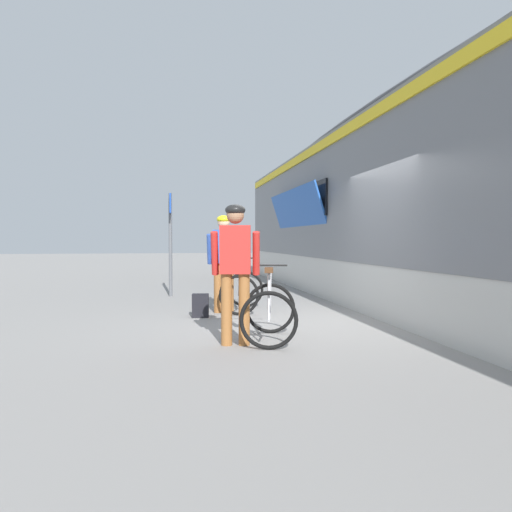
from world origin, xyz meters
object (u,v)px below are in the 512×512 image
object	(u,v)px
cyclist_near_in_blue	(224,255)
bicycle_far_silver	(269,310)
train_car	(428,206)
platform_sign_post	(170,227)
cyclist_far_in_red	(235,261)
bicycle_near_black	(242,289)
backpack_on_platform	(200,306)

from	to	relation	value
cyclist_near_in_blue	bicycle_far_silver	distance (m)	2.62
cyclist_near_in_blue	bicycle_far_silver	size ratio (longest dim) A/B	1.47
cyclist_near_in_blue	bicycle_far_silver	bearing A→B (deg)	-82.97
train_car	platform_sign_post	bearing A→B (deg)	149.32
cyclist_near_in_blue	platform_sign_post	size ratio (longest dim) A/B	0.73
train_car	bicycle_far_silver	world-z (taller)	train_car
cyclist_near_in_blue	cyclist_far_in_red	size ratio (longest dim) A/B	1.00
bicycle_far_silver	platform_sign_post	xyz separation A→B (m)	(-1.25, 5.20, 1.22)
train_car	platform_sign_post	xyz separation A→B (m)	(-4.83, 2.87, -0.34)
cyclist_near_in_blue	cyclist_far_in_red	world-z (taller)	same
train_car	bicycle_near_black	xyz separation A→B (m)	(-3.53, 0.30, -1.56)
cyclist_near_in_blue	train_car	bearing A→B (deg)	-2.68
cyclist_near_in_blue	platform_sign_post	distance (m)	2.90
cyclist_far_in_red	bicycle_near_black	bearing A→B (deg)	79.57
train_car	bicycle_near_black	distance (m)	3.88
bicycle_far_silver	backpack_on_platform	xyz separation A→B (m)	(-0.76, 2.07, -0.20)
train_car	cyclist_far_in_red	world-z (taller)	train_car
bicycle_near_black	bicycle_far_silver	xyz separation A→B (m)	(-0.05, -2.64, 0.00)
train_car	cyclist_near_in_blue	xyz separation A→B (m)	(-3.89, 0.18, -0.91)
backpack_on_platform	platform_sign_post	size ratio (longest dim) A/B	0.17
bicycle_far_silver	cyclist_far_in_red	bearing A→B (deg)	-160.67
train_car	backpack_on_platform	bearing A→B (deg)	-176.41
bicycle_near_black	bicycle_far_silver	distance (m)	2.64
cyclist_near_in_blue	cyclist_far_in_red	bearing A→B (deg)	-93.40
cyclist_near_in_blue	bicycle_near_black	world-z (taller)	cyclist_near_in_blue
bicycle_far_silver	platform_sign_post	distance (m)	5.49
bicycle_near_black	platform_sign_post	world-z (taller)	platform_sign_post
cyclist_near_in_blue	backpack_on_platform	size ratio (longest dim) A/B	4.40
cyclist_near_in_blue	bicycle_near_black	xyz separation A→B (m)	(0.36, 0.12, -0.65)
cyclist_near_in_blue	bicycle_near_black	size ratio (longest dim) A/B	1.44
platform_sign_post	bicycle_near_black	bearing A→B (deg)	-63.20
bicycle_far_silver	backpack_on_platform	distance (m)	2.21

